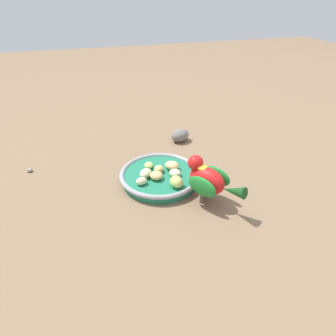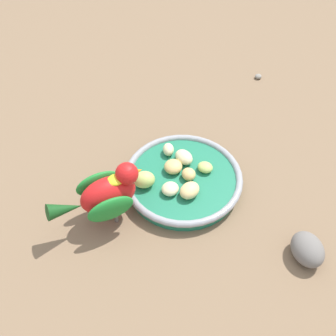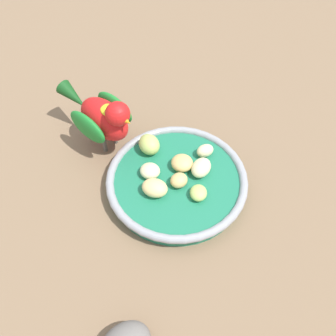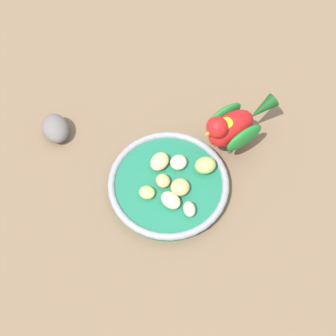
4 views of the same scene
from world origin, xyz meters
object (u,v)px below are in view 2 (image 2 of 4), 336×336
at_px(feeding_bowl, 183,179).
at_px(apple_piece_7, 144,180).
at_px(apple_piece_3, 189,172).
at_px(apple_piece_5, 184,157).
at_px(apple_piece_2, 173,167).
at_px(pebble_0, 258,76).
at_px(apple_piece_1, 205,167).
at_px(apple_piece_0, 170,189).
at_px(apple_piece_6, 190,190).
at_px(rock_large, 307,249).
at_px(parrot, 106,194).
at_px(apple_piece_4, 168,150).

xyz_separation_m(feeding_bowl, apple_piece_7, (-0.07, -0.03, 0.02)).
bearing_deg(apple_piece_3, apple_piece_5, 109.01).
distance_m(apple_piece_2, apple_piece_7, 0.06).
bearing_deg(feeding_bowl, pebble_0, 66.72).
height_order(apple_piece_5, pebble_0, apple_piece_5).
height_order(apple_piece_1, apple_piece_3, apple_piece_3).
distance_m(apple_piece_0, apple_piece_2, 0.05).
bearing_deg(feeding_bowl, apple_piece_6, -70.21).
bearing_deg(rock_large, apple_piece_1, 139.24).
distance_m(feeding_bowl, pebble_0, 0.38).
distance_m(apple_piece_1, parrot, 0.20).
bearing_deg(parrot, pebble_0, 25.83).
height_order(apple_piece_0, apple_piece_5, apple_piece_5).
bearing_deg(parrot, apple_piece_4, 26.81).
xyz_separation_m(apple_piece_2, rock_large, (0.23, -0.14, -0.01)).
xyz_separation_m(apple_piece_0, apple_piece_3, (0.03, 0.04, 0.00)).
xyz_separation_m(apple_piece_1, pebble_0, (0.11, 0.33, -0.03)).
height_order(rock_large, pebble_0, rock_large).
xyz_separation_m(apple_piece_6, apple_piece_7, (-0.08, 0.01, 0.00)).
bearing_deg(apple_piece_4, apple_piece_6, -63.29).
distance_m(apple_piece_7, pebble_0, 0.44).
bearing_deg(apple_piece_6, apple_piece_5, 102.18).
relative_size(apple_piece_0, apple_piece_1, 1.09).
xyz_separation_m(apple_piece_7, rock_large, (0.28, -0.10, -0.02)).
bearing_deg(feeding_bowl, apple_piece_4, 121.28).
height_order(apple_piece_1, parrot, parrot).
distance_m(apple_piece_0, apple_piece_1, 0.08).
distance_m(apple_piece_6, parrot, 0.15).
bearing_deg(apple_piece_2, apple_piece_4, 107.85).
distance_m(apple_piece_2, rock_large, 0.28).
distance_m(apple_piece_5, rock_large, 0.28).
distance_m(apple_piece_4, apple_piece_6, 0.11).
distance_m(apple_piece_4, rock_large, 0.31).
distance_m(apple_piece_2, pebble_0, 0.38).
distance_m(apple_piece_4, apple_piece_7, 0.09).
relative_size(parrot, pebble_0, 9.27).
xyz_separation_m(apple_piece_3, apple_piece_4, (-0.04, 0.05, 0.00)).
height_order(feeding_bowl, parrot, parrot).
bearing_deg(apple_piece_4, apple_piece_3, -50.62).
height_order(apple_piece_3, parrot, parrot).
bearing_deg(pebble_0, apple_piece_6, -109.16).
height_order(feeding_bowl, apple_piece_4, apple_piece_4).
xyz_separation_m(apple_piece_1, apple_piece_5, (-0.04, 0.02, 0.00)).
relative_size(apple_piece_0, apple_piece_6, 0.80).
bearing_deg(rock_large, apple_piece_4, 142.99).
bearing_deg(apple_piece_3, apple_piece_6, -83.76).
height_order(feeding_bowl, apple_piece_1, apple_piece_1).
bearing_deg(apple_piece_7, parrot, -130.15).
bearing_deg(apple_piece_5, apple_piece_1, -24.03).
xyz_separation_m(apple_piece_0, pebble_0, (0.17, 0.39, -0.03)).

